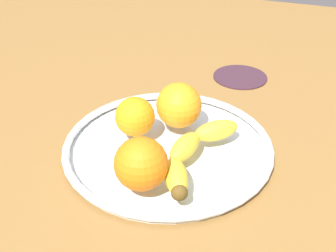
{
  "coord_description": "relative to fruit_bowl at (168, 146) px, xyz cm",
  "views": [
    {
      "loc": [
        52.72,
        18.47,
        41.4
      ],
      "look_at": [
        0.0,
        0.0,
        4.8
      ],
      "focal_mm": 46.51,
      "sensor_mm": 36.0,
      "label": 1
    }
  ],
  "objects": [
    {
      "name": "ground_plane",
      "position": [
        0.0,
        0.0,
        -2.92
      ],
      "size": [
        168.85,
        168.85,
        4.0
      ],
      "primitive_type": "cube",
      "color": "brown"
    },
    {
      "name": "fruit_bowl",
      "position": [
        0.0,
        0.0,
        0.0
      ],
      "size": [
        33.17,
        33.17,
        1.8
      ],
      "color": "silver",
      "rests_on": "ground_plane"
    },
    {
      "name": "banana",
      "position": [
        3.28,
        5.0,
        2.48
      ],
      "size": [
        20.79,
        9.44,
        3.19
      ],
      "rotation": [
        0.0,
        0.0,
        -0.19
      ],
      "color": "yellow",
      "rests_on": "fruit_bowl"
    },
    {
      "name": "orange_back_left",
      "position": [
        -0.55,
        -5.74,
        4.07
      ],
      "size": [
        6.37,
        6.37,
        6.37
      ],
      "primitive_type": "sphere",
      "color": "orange",
      "rests_on": "fruit_bowl"
    },
    {
      "name": "orange_front_left",
      "position": [
        -5.33,
        0.35,
        4.62
      ],
      "size": [
        7.47,
        7.47,
        7.47
      ],
      "primitive_type": "sphere",
      "color": "orange",
      "rests_on": "fruit_bowl"
    },
    {
      "name": "orange_back_right",
      "position": [
        10.87,
        -0.26,
        4.57
      ],
      "size": [
        7.38,
        7.38,
        7.38
      ],
      "primitive_type": "sphere",
      "color": "orange",
      "rests_on": "fruit_bowl"
    },
    {
      "name": "ambient_coaster",
      "position": [
        -29.43,
        5.7,
        -0.62
      ],
      "size": [
        11.2,
        11.2,
        0.6
      ],
      "primitive_type": "cylinder",
      "color": "#3B222E",
      "rests_on": "ground_plane"
    }
  ]
}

